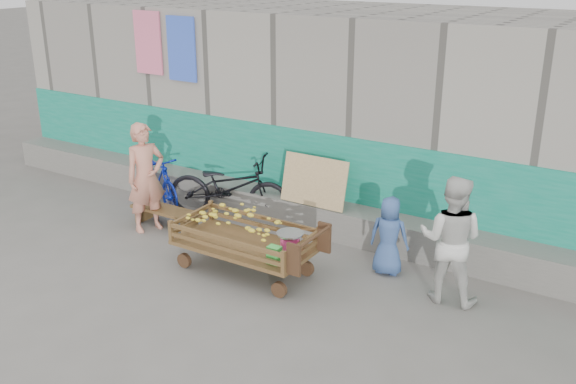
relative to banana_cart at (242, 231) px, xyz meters
The scene contains 9 objects.
ground 0.93m from the banana_cart, 98.70° to the right, with size 80.00×80.00×0.00m, color #605D57.
building_wall 3.44m from the banana_cart, 91.96° to the left, with size 12.00×3.50×3.00m.
banana_cart is the anchor object (origin of this frame).
bench 1.91m from the banana_cart, 162.49° to the left, with size 1.11×0.33×0.28m.
vendor_man 1.98m from the banana_cart, 169.45° to the left, with size 0.58×0.38×1.59m, color tan.
woman 2.53m from the banana_cart, 15.72° to the left, with size 0.73×0.57×1.51m, color silver.
child 1.83m from the banana_cart, 30.61° to the left, with size 0.49×0.32×1.01m, color #36548D.
bicycle_dark 1.77m from the banana_cart, 132.08° to the left, with size 0.66×1.90×1.00m, color black.
bicycle_blue 2.69m from the banana_cart, 155.54° to the left, with size 0.41×1.47×0.88m, color #0C1E97.
Camera 1 is at (4.47, -5.16, 3.77)m, focal length 40.00 mm.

